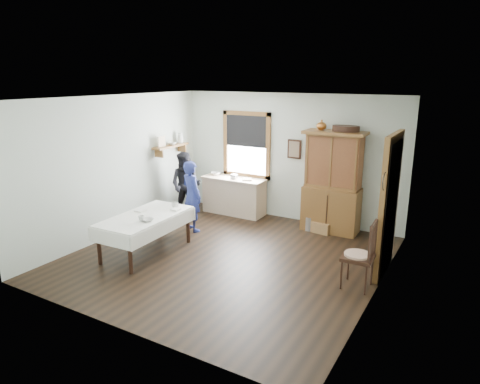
{
  "coord_description": "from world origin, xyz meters",
  "views": [
    {
      "loc": [
        3.61,
        -5.81,
        3.04
      ],
      "look_at": [
        0.08,
        0.3,
        1.12
      ],
      "focal_mm": 32.0,
      "sensor_mm": 36.0,
      "label": 1
    }
  ],
  "objects_px": {
    "work_counter": "(234,196)",
    "woman_blue": "(192,199)",
    "dining_table": "(146,234)",
    "spindle_chair": "(358,254)",
    "wicker_basket": "(322,227)",
    "pail": "(310,223)",
    "china_hutch": "(332,182)",
    "figure_dark": "(186,187)"
  },
  "relations": [
    {
      "from": "work_counter",
      "to": "figure_dark",
      "type": "distance_m",
      "value": 1.11
    },
    {
      "from": "work_counter",
      "to": "pail",
      "type": "distance_m",
      "value": 1.92
    },
    {
      "from": "wicker_basket",
      "to": "figure_dark",
      "type": "distance_m",
      "value": 3.05
    },
    {
      "from": "china_hutch",
      "to": "figure_dark",
      "type": "height_order",
      "value": "china_hutch"
    },
    {
      "from": "dining_table",
      "to": "woman_blue",
      "type": "bearing_deg",
      "value": 88.96
    },
    {
      "from": "wicker_basket",
      "to": "figure_dark",
      "type": "xyz_separation_m",
      "value": [
        -2.95,
        -0.55,
        0.56
      ]
    },
    {
      "from": "woman_blue",
      "to": "wicker_basket",
      "type": "bearing_deg",
      "value": -130.38
    },
    {
      "from": "work_counter",
      "to": "figure_dark",
      "type": "height_order",
      "value": "figure_dark"
    },
    {
      "from": "figure_dark",
      "to": "work_counter",
      "type": "bearing_deg",
      "value": 27.42
    },
    {
      "from": "spindle_chair",
      "to": "pail",
      "type": "height_order",
      "value": "spindle_chair"
    },
    {
      "from": "work_counter",
      "to": "figure_dark",
      "type": "bearing_deg",
      "value": -136.56
    },
    {
      "from": "wicker_basket",
      "to": "spindle_chair",
      "type": "bearing_deg",
      "value": -57.98
    },
    {
      "from": "dining_table",
      "to": "wicker_basket",
      "type": "height_order",
      "value": "dining_table"
    },
    {
      "from": "work_counter",
      "to": "spindle_chair",
      "type": "height_order",
      "value": "spindle_chair"
    },
    {
      "from": "china_hutch",
      "to": "pail",
      "type": "bearing_deg",
      "value": -160.49
    },
    {
      "from": "work_counter",
      "to": "wicker_basket",
      "type": "xyz_separation_m",
      "value": [
        2.16,
        -0.19,
        -0.3
      ]
    },
    {
      "from": "spindle_chair",
      "to": "figure_dark",
      "type": "relative_size",
      "value": 0.78
    },
    {
      "from": "spindle_chair",
      "to": "woman_blue",
      "type": "xyz_separation_m",
      "value": [
        -3.54,
        0.75,
        0.14
      ]
    },
    {
      "from": "woman_blue",
      "to": "figure_dark",
      "type": "relative_size",
      "value": 0.99
    },
    {
      "from": "pail",
      "to": "figure_dark",
      "type": "relative_size",
      "value": 0.21
    },
    {
      "from": "dining_table",
      "to": "wicker_basket",
      "type": "relative_size",
      "value": 4.59
    },
    {
      "from": "pail",
      "to": "figure_dark",
      "type": "bearing_deg",
      "value": -167.59
    },
    {
      "from": "dining_table",
      "to": "spindle_chair",
      "type": "distance_m",
      "value": 3.62
    },
    {
      "from": "china_hutch",
      "to": "spindle_chair",
      "type": "relative_size",
      "value": 1.92
    },
    {
      "from": "china_hutch",
      "to": "wicker_basket",
      "type": "xyz_separation_m",
      "value": [
        -0.1,
        -0.18,
        -0.9
      ]
    },
    {
      "from": "china_hutch",
      "to": "spindle_chair",
      "type": "xyz_separation_m",
      "value": [
        1.11,
        -2.12,
        -0.48
      ]
    },
    {
      "from": "dining_table",
      "to": "spindle_chair",
      "type": "bearing_deg",
      "value": 9.31
    },
    {
      "from": "work_counter",
      "to": "woman_blue",
      "type": "bearing_deg",
      "value": -96.41
    },
    {
      "from": "dining_table",
      "to": "woman_blue",
      "type": "xyz_separation_m",
      "value": [
        0.02,
        1.34,
        0.32
      ]
    },
    {
      "from": "work_counter",
      "to": "pail",
      "type": "height_order",
      "value": "work_counter"
    },
    {
      "from": "work_counter",
      "to": "spindle_chair",
      "type": "xyz_separation_m",
      "value": [
        3.38,
        -2.14,
        0.11
      ]
    },
    {
      "from": "work_counter",
      "to": "china_hutch",
      "type": "distance_m",
      "value": 2.34
    },
    {
      "from": "china_hutch",
      "to": "pail",
      "type": "xyz_separation_m",
      "value": [
        -0.37,
        -0.14,
        -0.87
      ]
    },
    {
      "from": "spindle_chair",
      "to": "wicker_basket",
      "type": "relative_size",
      "value": 2.77
    },
    {
      "from": "pail",
      "to": "figure_dark",
      "type": "xyz_separation_m",
      "value": [
        -2.68,
        -0.59,
        0.53
      ]
    },
    {
      "from": "dining_table",
      "to": "spindle_chair",
      "type": "xyz_separation_m",
      "value": [
        3.57,
        0.58,
        0.18
      ]
    },
    {
      "from": "spindle_chair",
      "to": "figure_dark",
      "type": "distance_m",
      "value": 4.4
    },
    {
      "from": "china_hutch",
      "to": "pail",
      "type": "height_order",
      "value": "china_hutch"
    },
    {
      "from": "woman_blue",
      "to": "dining_table",
      "type": "bearing_deg",
      "value": 111.38
    },
    {
      "from": "wicker_basket",
      "to": "china_hutch",
      "type": "bearing_deg",
      "value": 59.81
    },
    {
      "from": "figure_dark",
      "to": "spindle_chair",
      "type": "bearing_deg",
      "value": -34.37
    },
    {
      "from": "dining_table",
      "to": "pail",
      "type": "bearing_deg",
      "value": 51.01
    }
  ]
}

